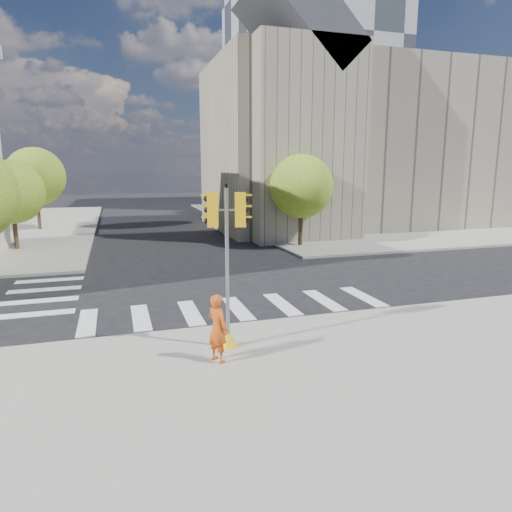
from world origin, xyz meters
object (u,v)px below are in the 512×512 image
Objects in this scene: lamp_far at (238,174)px; traffic_signal at (227,280)px; lamp_near at (287,177)px; photographer at (218,328)px.

lamp_far is 35.29m from traffic_signal.
lamp_near is 1.73× the size of traffic_signal.
lamp_near reaches higher than photographer.
lamp_far is at bearing 88.97° from traffic_signal.
lamp_far is 36.36m from photographer.
lamp_near is 4.36× the size of photographer.
lamp_near reaches higher than traffic_signal.
lamp_far is 4.36× the size of photographer.
lamp_near and lamp_far have the same top height.
lamp_near is 22.18m from traffic_signal.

